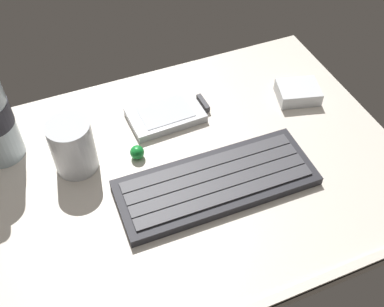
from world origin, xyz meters
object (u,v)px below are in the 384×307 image
at_px(juice_cup, 73,148).
at_px(charger_block, 298,92).
at_px(keyboard, 216,182).
at_px(handheld_device, 169,114).
at_px(trackball_mouse, 137,152).

height_order(juice_cup, charger_block, juice_cup).
relative_size(keyboard, handheld_device, 2.25).
height_order(handheld_device, charger_block, charger_block).
bearing_deg(keyboard, handheld_device, 94.28).
bearing_deg(handheld_device, juice_cup, -164.43).
relative_size(handheld_device, juice_cup, 1.53).
height_order(handheld_device, trackball_mouse, trackball_mouse).
xyz_separation_m(juice_cup, trackball_mouse, (0.09, -0.02, -0.03)).
relative_size(handheld_device, charger_block, 1.86).
distance_m(juice_cup, trackball_mouse, 0.10).
relative_size(juice_cup, charger_block, 1.21).
distance_m(handheld_device, trackball_mouse, 0.10).
xyz_separation_m(handheld_device, trackball_mouse, (-0.08, -0.07, 0.00)).
relative_size(keyboard, juice_cup, 3.43).
bearing_deg(juice_cup, charger_block, 0.94).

